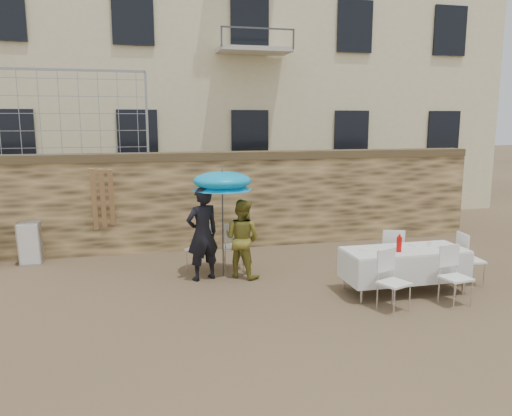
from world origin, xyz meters
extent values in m
plane|color=brown|center=(0.00, 0.00, 0.00)|extent=(80.00, 80.00, 0.00)
cube|color=olive|center=(0.00, 5.00, 1.10)|extent=(13.00, 0.50, 2.20)
imported|color=black|center=(-0.53, 2.61, 0.88)|extent=(0.75, 0.62, 1.77)
imported|color=#A39831|center=(0.22, 2.61, 0.75)|extent=(0.92, 0.91, 1.50)
cylinder|color=#3F3F44|center=(-0.13, 2.71, 0.84)|extent=(0.03, 0.03, 1.68)
cone|color=#0890CC|center=(-0.13, 2.71, 1.79)|extent=(1.14, 1.14, 0.22)
cube|color=silver|center=(2.77, 1.09, 0.75)|extent=(2.10, 0.85, 0.05)
cylinder|color=silver|center=(1.82, 0.75, 0.37)|extent=(0.04, 0.04, 0.74)
cylinder|color=silver|center=(3.72, 0.75, 0.37)|extent=(0.04, 0.04, 0.74)
cylinder|color=silver|center=(1.82, 1.44, 0.37)|extent=(0.04, 0.04, 0.74)
cylinder|color=silver|center=(3.72, 1.44, 0.37)|extent=(0.04, 0.04, 0.74)
cylinder|color=red|center=(2.57, 0.94, 0.91)|extent=(0.09, 0.09, 0.26)
camera|label=1|loc=(-1.67, -6.40, 2.97)|focal=35.00mm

